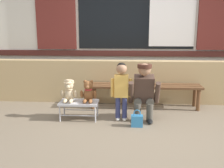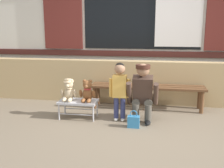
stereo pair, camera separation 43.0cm
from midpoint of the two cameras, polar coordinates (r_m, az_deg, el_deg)
The scene contains 10 objects.
ground_plane at distance 4.16m, azimuth 2.34°, elevation -9.30°, with size 60.00×60.00×0.00m, color #756651.
brick_low_wall at distance 5.41m, azimuth 2.73°, elevation 0.49°, with size 7.92×0.25×0.85m, color tan.
shop_facade at distance 5.82m, azimuth 3.00°, elevation 15.76°, with size 8.08×0.26×3.77m.
wooden_bench_long at distance 5.07m, azimuth 4.56°, elevation -0.95°, with size 2.10×0.40×0.44m.
small_display_bench at distance 4.52m, azimuth -9.74°, elevation -4.12°, with size 0.64×0.36×0.30m.
teddy_bear_with_hat at distance 4.51m, azimuth -11.81°, elevation -1.54°, with size 0.28×0.27×0.36m.
teddy_bear_plain at distance 4.44m, azimuth -7.82°, elevation -1.74°, with size 0.28×0.26×0.36m.
child_standing at distance 4.31m, azimuth -0.85°, elevation -0.28°, with size 0.35×0.18×0.96m.
adult_crouching at distance 4.37m, azimuth 4.12°, elevation -1.64°, with size 0.50×0.49×0.95m.
handbag_on_ground at distance 4.18m, azimuth 2.37°, elevation -7.80°, with size 0.18×0.11×0.27m.
Camera 1 is at (-0.14, -3.89, 1.54)m, focal length 43.12 mm.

